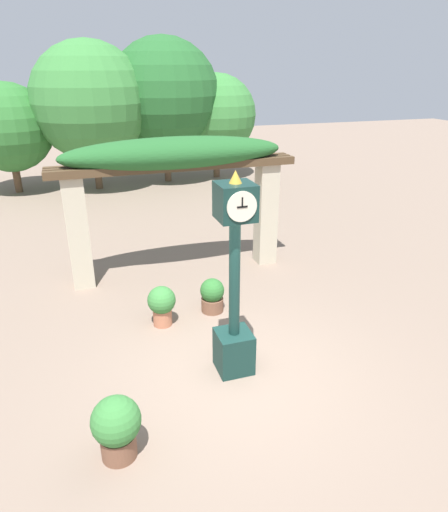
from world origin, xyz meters
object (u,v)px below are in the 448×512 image
at_px(pedestal_clock, 234,290).
at_px(potted_plant_far_left, 212,295).
at_px(potted_plant_near_right, 162,304).
at_px(potted_plant_near_left, 117,426).

bearing_deg(pedestal_clock, potted_plant_far_left, 83.45).
distance_m(potted_plant_near_right, potted_plant_far_left, 1.07).
relative_size(pedestal_clock, potted_plant_near_right, 4.15).
distance_m(potted_plant_near_left, potted_plant_far_left, 3.83).
bearing_deg(potted_plant_near_left, pedestal_clock, 32.37).
bearing_deg(potted_plant_far_left, potted_plant_near_right, -168.98).
height_order(pedestal_clock, potted_plant_near_left, pedestal_clock).
xyz_separation_m(potted_plant_near_right, potted_plant_far_left, (1.04, 0.20, -0.09)).
height_order(potted_plant_near_left, potted_plant_far_left, potted_plant_near_left).
height_order(pedestal_clock, potted_plant_far_left, pedestal_clock).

